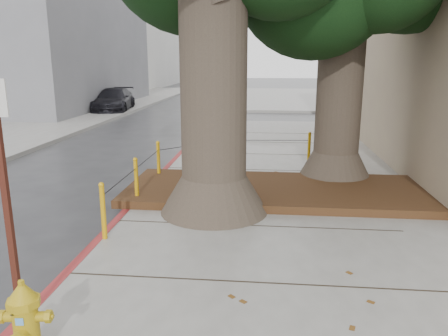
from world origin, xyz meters
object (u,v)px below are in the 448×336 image
Objects in this scene: car_silver at (375,105)px; fire_hydrant at (26,321)px; car_red at (430,107)px; signpost at (5,194)px; car_dark at (114,100)px.

fire_hydrant is at bearing 160.15° from car_silver.
car_red is at bearing 55.96° from fire_hydrant.
signpost is at bearing 158.71° from car_silver.
car_red is (2.81, -0.20, -0.09)m from car_silver.
car_dark is at bearing 88.72° from car_silver.
car_dark is at bearing 102.71° from signpost.
car_silver is 1.13× the size of car_red.
car_red is 17.51m from car_dark.
car_dark is (-6.35, 20.89, -0.96)m from signpost.
car_dark reaches higher than car_red.
car_dark is (-14.68, 0.59, 0.06)m from car_silver.
fire_hydrant is 0.23× the size of car_silver.
signpost is at bearing 146.16° from car_red.
car_red is 0.69× the size of car_dark.
signpost is 23.01m from car_red.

